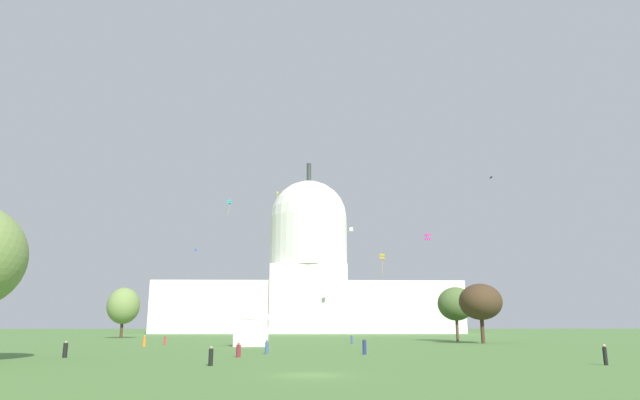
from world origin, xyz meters
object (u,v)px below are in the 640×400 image
(person_navy_edge_east, at_px, (364,347))
(kite_yellow_high, at_px, (277,193))
(capitol_building, at_px, (308,277))
(tree_east_near, at_px, (456,304))
(person_maroon_lawn_far_right, at_px, (238,351))
(kite_gold_low, at_px, (382,257))
(person_black_aisle_center, at_px, (605,355))
(kite_magenta_mid, at_px, (428,237))
(tree_west_far, at_px, (123,306))
(kite_pink_low, at_px, (325,298))
(person_black_back_left, at_px, (211,357))
(person_denim_front_right, at_px, (267,348))
(tree_east_far, at_px, (481,302))
(kite_black_mid, at_px, (493,178))
(event_tent, at_px, (252,325))
(kite_cyan_high, at_px, (229,202))
(kite_blue_mid, at_px, (196,250))
(kite_white_mid, at_px, (351,230))
(person_black_mid_left, at_px, (65,350))
(person_orange_near_tent, at_px, (144,342))
(person_red_back_center, at_px, (165,341))
(person_denim_back_right, at_px, (352,340))

(person_navy_edge_east, height_order, kite_yellow_high, kite_yellow_high)
(capitol_building, height_order, tree_east_near, capitol_building)
(person_maroon_lawn_far_right, height_order, kite_gold_low, kite_gold_low)
(person_black_aisle_center, bearing_deg, kite_magenta_mid, -60.69)
(tree_east_near, bearing_deg, person_black_aisle_center, -95.27)
(tree_west_far, xyz_separation_m, kite_pink_low, (49.97, 1.69, 2.00))
(person_black_back_left, xyz_separation_m, person_denim_front_right, (3.32, 17.39, 0.01))
(tree_west_far, distance_m, person_denim_front_right, 84.73)
(tree_west_far, xyz_separation_m, tree_east_far, (76.00, -40.13, -0.57))
(tree_west_far, bearing_deg, kite_black_mid, -20.03)
(event_tent, height_order, tree_east_near, tree_east_near)
(kite_black_mid, xyz_separation_m, kite_cyan_high, (-59.16, 35.77, 2.71))
(person_denim_front_right, distance_m, kite_blue_mid, 109.09)
(capitol_building, xyz_separation_m, person_maroon_lawn_far_right, (-8.17, -150.67, -20.48))
(capitol_building, bearing_deg, kite_white_mid, -71.01)
(person_black_mid_left, distance_m, person_black_aisle_center, 49.87)
(person_denim_front_right, relative_size, kite_pink_low, 1.29)
(tree_east_far, xyz_separation_m, person_black_back_left, (-38.87, -51.38, -6.47))
(person_black_mid_left, bearing_deg, kite_yellow_high, 96.64)
(event_tent, relative_size, person_black_aisle_center, 3.77)
(capitol_building, relative_size, person_black_back_left, 73.91)
(person_denim_front_right, bearing_deg, person_orange_near_tent, -130.00)
(event_tent, distance_m, person_black_back_left, 40.38)
(tree_west_far, bearing_deg, person_navy_edge_east, -55.69)
(tree_east_near, distance_m, person_maroon_lawn_far_right, 64.99)
(person_black_back_left, bearing_deg, person_black_mid_left, -95.39)
(event_tent, bearing_deg, person_red_back_center, 155.78)
(capitol_building, bearing_deg, person_denim_front_right, -92.25)
(tree_east_near, distance_m, person_black_mid_left, 76.35)
(tree_west_far, bearing_deg, person_black_back_left, -67.91)
(tree_west_far, xyz_separation_m, kite_yellow_high, (34.91, 48.41, 40.75))
(tree_west_far, bearing_deg, kite_magenta_mid, -18.46)
(tree_east_near, bearing_deg, person_black_mid_left, -135.73)
(event_tent, height_order, kite_gold_low, kite_gold_low)
(kite_gold_low, bearing_deg, event_tent, -25.41)
(tree_east_near, xyz_separation_m, person_denim_front_right, (-34.73, -47.09, -6.57))
(tree_east_near, bearing_deg, capitol_building, 106.54)
(person_navy_edge_east, bearing_deg, event_tent, 3.61)
(kite_white_mid, bearing_deg, kite_black_mid, -77.40)
(person_orange_near_tent, bearing_deg, person_black_mid_left, -170.96)
(person_black_aisle_center, height_order, kite_white_mid, kite_white_mid)
(kite_yellow_high, height_order, kite_white_mid, kite_yellow_high)
(kite_blue_mid, bearing_deg, tree_east_far, 120.84)
(tree_east_near, height_order, kite_white_mid, kite_white_mid)
(capitol_building, distance_m, tree_east_far, 115.70)
(person_navy_edge_east, bearing_deg, kite_magenta_mid, -48.79)
(person_black_aisle_center, distance_m, kite_gold_low, 63.14)
(kite_magenta_mid, bearing_deg, tree_east_far, -67.17)
(person_denim_back_right, distance_m, person_navy_edge_east, 33.51)
(kite_magenta_mid, bearing_deg, kite_pink_low, 134.92)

